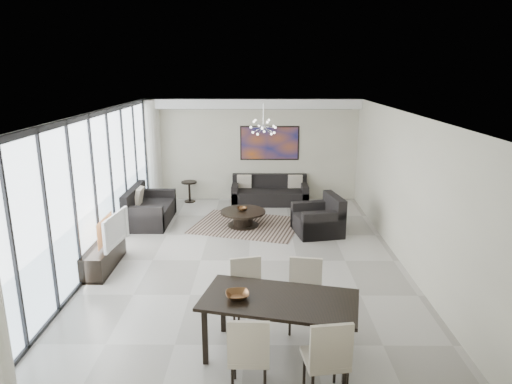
{
  "coord_description": "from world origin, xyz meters",
  "views": [
    {
      "loc": [
        0.2,
        -8.4,
        3.68
      ],
      "look_at": [
        0.14,
        0.61,
        1.25
      ],
      "focal_mm": 32.0,
      "sensor_mm": 36.0,
      "label": 1
    }
  ],
  "objects_px": {
    "sofa_main": "(270,194)",
    "tv_console": "(104,256)",
    "television": "(111,229)",
    "dining_table": "(279,304)",
    "coffee_table": "(243,217)"
  },
  "relations": [
    {
      "from": "sofa_main",
      "to": "tv_console",
      "type": "xyz_separation_m",
      "value": [
        -3.27,
        -4.42,
        -0.03
      ]
    },
    {
      "from": "television",
      "to": "dining_table",
      "type": "height_order",
      "value": "television"
    },
    {
      "from": "sofa_main",
      "to": "dining_table",
      "type": "distance_m",
      "value": 7.19
    },
    {
      "from": "coffee_table",
      "to": "dining_table",
      "type": "distance_m",
      "value": 5.25
    },
    {
      "from": "tv_console",
      "to": "dining_table",
      "type": "height_order",
      "value": "dining_table"
    },
    {
      "from": "sofa_main",
      "to": "tv_console",
      "type": "relative_size",
      "value": 1.44
    },
    {
      "from": "sofa_main",
      "to": "coffee_table",
      "type": "bearing_deg",
      "value": -109.14
    },
    {
      "from": "coffee_table",
      "to": "television",
      "type": "height_order",
      "value": "television"
    },
    {
      "from": "television",
      "to": "tv_console",
      "type": "bearing_deg",
      "value": 110.33
    },
    {
      "from": "television",
      "to": "dining_table",
      "type": "xyz_separation_m",
      "value": [
        3.07,
        -2.79,
        -0.02
      ]
    },
    {
      "from": "tv_console",
      "to": "television",
      "type": "height_order",
      "value": "television"
    },
    {
      "from": "sofa_main",
      "to": "television",
      "type": "relative_size",
      "value": 2.02
    },
    {
      "from": "tv_console",
      "to": "television",
      "type": "relative_size",
      "value": 1.41
    },
    {
      "from": "tv_console",
      "to": "dining_table",
      "type": "relative_size",
      "value": 0.68
    },
    {
      "from": "coffee_table",
      "to": "television",
      "type": "distance_m",
      "value": 3.44
    }
  ]
}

